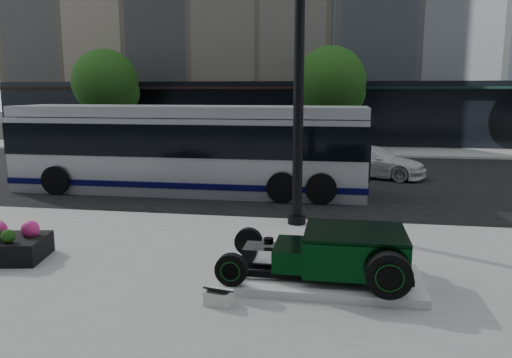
% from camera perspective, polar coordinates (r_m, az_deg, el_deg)
% --- Properties ---
extents(ground, '(120.00, 120.00, 0.00)m').
position_cam_1_polar(ground, '(15.15, 3.32, -3.05)').
color(ground, black).
rests_on(ground, ground).
extents(sidewalk_far, '(70.00, 4.00, 0.12)m').
position_cam_1_polar(sidewalk_far, '(28.91, 6.38, 3.30)').
color(sidewalk_far, gray).
rests_on(sidewalk_far, ground).
extents(street_trees, '(29.80, 3.80, 5.70)m').
position_cam_1_polar(street_trees, '(27.75, 8.82, 10.64)').
color(street_trees, black).
rests_on(street_trees, sidewalk_far).
extents(display_plinth, '(3.40, 1.80, 0.15)m').
position_cam_1_polar(display_plinth, '(9.00, 7.52, -11.12)').
color(display_plinth, silver).
rests_on(display_plinth, sidewalk_near).
extents(hot_rod, '(3.22, 2.00, 0.81)m').
position_cam_1_polar(hot_rod, '(8.82, 9.78, -8.14)').
color(hot_rod, black).
rests_on(hot_rod, display_plinth).
extents(info_plaque, '(0.45, 0.37, 0.31)m').
position_cam_1_polar(info_plaque, '(8.06, -4.32, -13.25)').
color(info_plaque, silver).
rests_on(info_plaque, sidewalk_near).
extents(lamppost, '(0.46, 0.46, 8.29)m').
position_cam_1_polar(lamppost, '(12.27, 4.93, 12.45)').
color(lamppost, black).
rests_on(lamppost, sidewalk_near).
extents(transit_bus, '(12.12, 2.88, 2.92)m').
position_cam_1_polar(transit_bus, '(17.25, -7.72, 3.50)').
color(transit_bus, '#A9ADB2').
rests_on(transit_bus, ground).
extents(white_sedan, '(4.61, 3.12, 1.24)m').
position_cam_1_polar(white_sedan, '(20.65, 13.06, 1.98)').
color(white_sedan, silver).
rests_on(white_sedan, ground).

